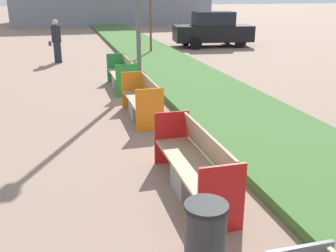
% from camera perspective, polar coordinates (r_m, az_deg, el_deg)
% --- Properties ---
extents(planter_grass_strip, '(2.80, 120.00, 0.18)m').
position_cam_1_polar(planter_grass_strip, '(10.32, 8.59, 2.96)').
color(planter_grass_strip, '#426B33').
rests_on(planter_grass_strip, ground).
extents(bench_red_frame, '(0.65, 2.31, 0.94)m').
position_cam_1_polar(bench_red_frame, '(5.96, 3.87, -6.21)').
color(bench_red_frame, gray).
rests_on(bench_red_frame, ground).
extents(bench_orange_frame, '(0.65, 1.97, 0.94)m').
position_cam_1_polar(bench_orange_frame, '(9.46, -3.71, 3.37)').
color(bench_orange_frame, gray).
rests_on(bench_orange_frame, ground).
extents(bench_green_frame, '(0.65, 2.15, 0.94)m').
position_cam_1_polar(bench_green_frame, '(12.46, -6.64, 7.13)').
color(bench_green_frame, gray).
rests_on(bench_green_frame, ground).
extents(litter_bin, '(0.44, 0.44, 0.95)m').
position_cam_1_polar(litter_bin, '(4.16, 5.39, -16.87)').
color(litter_bin, '#2D2D30').
rests_on(litter_bin, ground).
extents(pedestrian_walking, '(0.53, 0.24, 1.79)m').
position_cam_1_polar(pedestrian_walking, '(17.54, -15.89, 11.80)').
color(pedestrian_walking, '#232633').
rests_on(pedestrian_walking, ground).
extents(parked_car_distant, '(4.39, 2.29, 1.86)m').
position_cam_1_polar(parked_car_distant, '(22.12, 6.52, 13.73)').
color(parked_car_distant, black).
rests_on(parked_car_distant, ground).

